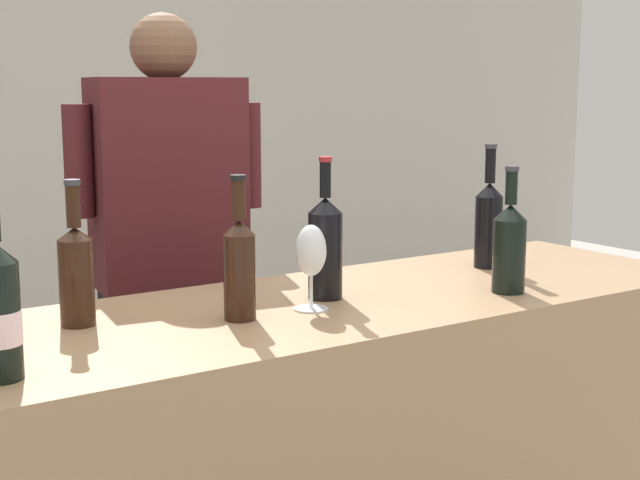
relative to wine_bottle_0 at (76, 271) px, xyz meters
The scene contains 7 objects.
wine_bottle_0 is the anchor object (origin of this frame).
wine_bottle_1 1.18m from the wine_bottle_0, ahead, with size 0.08×0.08×0.35m.
wine_bottle_2 0.35m from the wine_bottle_0, 25.57° to the right, with size 0.07×0.07×0.32m.
wine_bottle_4 0.59m from the wine_bottle_0, ahead, with size 0.08×0.08×0.34m.
wine_bottle_5 1.04m from the wine_bottle_0, 15.85° to the right, with size 0.08×0.08×0.31m.
wine_glass 0.52m from the wine_bottle_0, 18.16° to the right, with size 0.08×0.08×0.20m.
person_server 0.78m from the wine_bottle_0, 50.32° to the left, with size 0.57×0.30×1.71m.
Camera 1 is at (-1.01, -1.75, 1.50)m, focal length 51.11 mm.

